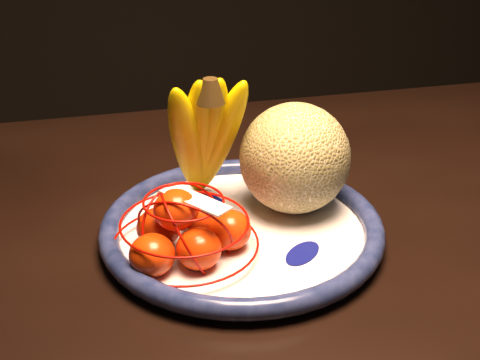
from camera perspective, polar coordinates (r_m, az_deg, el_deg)
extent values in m
cube|color=black|center=(0.73, -6.55, -8.46)|extent=(1.53, 0.95, 0.04)
cylinder|color=white|center=(0.76, 0.15, -4.64)|extent=(0.29, 0.29, 0.01)
torus|color=#0B1537|center=(0.75, 0.15, -3.98)|extent=(0.32, 0.32, 0.02)
cylinder|color=white|center=(0.76, 0.15, -4.89)|extent=(0.14, 0.14, 0.00)
ellipsoid|color=navy|center=(0.71, 5.36, -6.26)|extent=(0.11, 0.11, 0.00)
ellipsoid|color=navy|center=(0.81, -2.75, -1.67)|extent=(0.10, 0.11, 0.00)
ellipsoid|color=navy|center=(0.74, -6.87, -4.92)|extent=(0.10, 0.07, 0.00)
sphere|color=olive|center=(0.77, 4.70, 1.87)|extent=(0.13, 0.13, 0.13)
ellipsoid|color=#DBB500|center=(0.76, -4.43, 3.63)|extent=(0.08, 0.11, 0.18)
ellipsoid|color=#DBB500|center=(0.77, -3.52, 3.87)|extent=(0.04, 0.10, 0.18)
ellipsoid|color=#DBB500|center=(0.77, -2.74, 3.98)|extent=(0.06, 0.10, 0.18)
ellipsoid|color=#DBB500|center=(0.77, -1.80, 3.98)|extent=(0.09, 0.11, 0.18)
cone|color=black|center=(0.74, -3.28, 9.53)|extent=(0.03, 0.03, 0.03)
ellipsoid|color=#FF2C01|center=(0.68, -7.51, -6.36)|extent=(0.05, 0.05, 0.04)
ellipsoid|color=#FF2C01|center=(0.68, -3.53, -5.88)|extent=(0.05, 0.05, 0.04)
ellipsoid|color=#FF2C01|center=(0.71, -0.91, -4.27)|extent=(0.05, 0.05, 0.04)
ellipsoid|color=#FF2C01|center=(0.72, -6.99, -4.08)|extent=(0.05, 0.05, 0.04)
ellipsoid|color=#FF2C01|center=(0.74, -3.29, -3.12)|extent=(0.05, 0.05, 0.04)
ellipsoid|color=#FF2C01|center=(0.69, -5.48, -2.56)|extent=(0.05, 0.05, 0.04)
torus|color=#A30702|center=(0.71, -4.68, -5.38)|extent=(0.18, 0.18, 0.00)
torus|color=#A30702|center=(0.70, -4.76, -3.58)|extent=(0.16, 0.16, 0.00)
torus|color=#A30702|center=(0.68, -4.83, -1.82)|extent=(0.10, 0.10, 0.00)
torus|color=#A30702|center=(0.70, -4.72, -4.44)|extent=(0.11, 0.10, 0.10)
torus|color=#A30702|center=(0.70, -4.72, -4.44)|extent=(0.05, 0.11, 0.10)
torus|color=#A30702|center=(0.70, -4.72, -4.44)|extent=(0.11, 0.09, 0.10)
cube|color=white|center=(0.68, -3.81, -1.68)|extent=(0.07, 0.07, 0.01)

